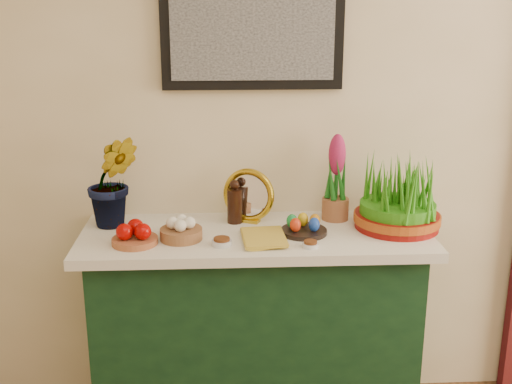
% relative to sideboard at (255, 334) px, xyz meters
% --- Properties ---
extents(sideboard, '(1.30, 0.45, 0.85)m').
position_rel_sideboard_xyz_m(sideboard, '(0.00, 0.00, 0.00)').
color(sideboard, '#163C1C').
rests_on(sideboard, ground).
extents(tablecloth, '(1.40, 0.55, 0.04)m').
position_rel_sideboard_xyz_m(tablecloth, '(-0.00, 0.00, 0.45)').
color(tablecloth, white).
rests_on(tablecloth, sideboard).
extents(hyacinth_green, '(0.28, 0.25, 0.50)m').
position_rel_sideboard_xyz_m(hyacinth_green, '(-0.57, 0.10, 0.72)').
color(hyacinth_green, '#196519').
rests_on(hyacinth_green, tablecloth).
extents(apple_bowl, '(0.23, 0.23, 0.09)m').
position_rel_sideboard_xyz_m(apple_bowl, '(-0.47, -0.12, 0.50)').
color(apple_bowl, '#9F5431').
rests_on(apple_bowl, tablecloth).
extents(garlic_basket, '(0.17, 0.17, 0.09)m').
position_rel_sideboard_xyz_m(garlic_basket, '(-0.29, -0.08, 0.50)').
color(garlic_basket, brown).
rests_on(garlic_basket, tablecloth).
extents(vinegar_cruet, '(0.06, 0.06, 0.18)m').
position_rel_sideboard_xyz_m(vinegar_cruet, '(-0.08, 0.11, 0.55)').
color(vinegar_cruet, black).
rests_on(vinegar_cruet, tablecloth).
extents(mirror, '(0.23, 0.13, 0.23)m').
position_rel_sideboard_xyz_m(mirror, '(-0.02, 0.13, 0.57)').
color(mirror, gold).
rests_on(mirror, tablecloth).
extents(book, '(0.16, 0.23, 0.03)m').
position_rel_sideboard_xyz_m(book, '(-0.06, -0.11, 0.48)').
color(book, gold).
rests_on(book, tablecloth).
extents(spice_dish_left, '(0.08, 0.08, 0.03)m').
position_rel_sideboard_xyz_m(spice_dish_left, '(-0.14, -0.15, 0.48)').
color(spice_dish_left, silver).
rests_on(spice_dish_left, tablecloth).
extents(spice_dish_right, '(0.06, 0.06, 0.03)m').
position_rel_sideboard_xyz_m(spice_dish_right, '(0.20, -0.19, 0.48)').
color(spice_dish_right, silver).
rests_on(spice_dish_right, tablecloth).
extents(egg_plate, '(0.23, 0.23, 0.08)m').
position_rel_sideboard_xyz_m(egg_plate, '(0.19, -0.04, 0.49)').
color(egg_plate, black).
rests_on(egg_plate, tablecloth).
extents(hyacinth_pink, '(0.11, 0.11, 0.37)m').
position_rel_sideboard_xyz_m(hyacinth_pink, '(0.35, 0.13, 0.63)').
color(hyacinth_pink, '#9B5D39').
rests_on(hyacinth_pink, tablecloth).
extents(wheatgrass_sabzeh, '(0.35, 0.35, 0.29)m').
position_rel_sideboard_xyz_m(wheatgrass_sabzeh, '(0.58, 0.01, 0.59)').
color(wheatgrass_sabzeh, maroon).
rests_on(wheatgrass_sabzeh, tablecloth).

